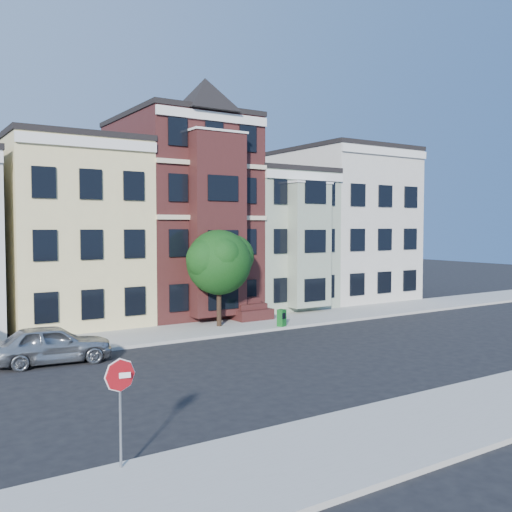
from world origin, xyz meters
TOP-DOWN VIEW (x-y plane):
  - ground at (0.00, 0.00)m, footprint 120.00×120.00m
  - far_sidewalk at (0.00, 8.00)m, footprint 60.00×4.00m
  - near_sidewalk at (0.00, -8.00)m, footprint 60.00×4.00m
  - house_yellow at (-7.00, 14.50)m, footprint 7.00×9.00m
  - house_brown at (0.00, 14.50)m, footprint 7.00×9.00m
  - house_green at (6.50, 14.50)m, footprint 6.00×9.00m
  - house_cream at (13.50, 14.50)m, footprint 8.00×9.00m
  - street_tree at (-0.71, 8.20)m, footprint 7.25×7.25m
  - parked_car at (-10.14, 5.06)m, footprint 4.82×2.36m
  - newspaper_box at (2.07, 6.30)m, footprint 0.51×0.49m
  - stop_sign at (-11.37, -6.31)m, footprint 0.77×0.27m

SIDE VIEW (x-z plane):
  - ground at x=0.00m, z-range 0.00..0.00m
  - far_sidewalk at x=0.00m, z-range 0.00..0.15m
  - near_sidewalk at x=0.00m, z-range 0.00..0.15m
  - newspaper_box at x=2.07m, z-range 0.15..1.05m
  - parked_car at x=-10.14m, z-range 0.00..1.58m
  - stop_sign at x=-11.37m, z-range 0.15..2.92m
  - street_tree at x=-0.71m, z-range 0.15..6.55m
  - house_green at x=6.50m, z-range 0.00..9.00m
  - house_yellow at x=-7.00m, z-range 0.00..10.00m
  - house_cream at x=13.50m, z-range 0.00..11.00m
  - house_brown at x=0.00m, z-range 0.00..12.00m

